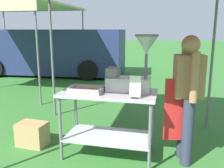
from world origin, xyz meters
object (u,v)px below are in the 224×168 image
donut_cart (109,109)px  neighbour_tent (14,8)px  menu_sign (135,89)px  vendor (187,93)px  donut_fryer (134,69)px  van_navy (50,51)px  supply_crate (32,134)px  donut_tray (87,91)px

donut_cart → neighbour_tent: (-3.54, 3.32, 1.63)m
menu_sign → vendor: bearing=27.3°
donut_fryer → van_navy: 6.84m
supply_crate → menu_sign: bearing=-9.7°
donut_tray → donut_fryer: 0.66m
vendor → donut_tray: bearing=-171.8°
donut_cart → van_navy: size_ratio=0.22×
van_navy → neighbour_tent: 2.70m
vendor → donut_cart: bearing=-175.6°
donut_cart → vendor: bearing=4.4°
donut_cart → vendor: size_ratio=0.77×
donut_cart → van_navy: (-3.70, 5.63, 0.23)m
donut_cart → neighbour_tent: neighbour_tent is taller
donut_cart → donut_tray: size_ratio=2.94×
van_navy → supply_crate: bearing=-65.7°
menu_sign → van_navy: bearing=124.8°
donut_tray → van_navy: size_ratio=0.07×
donut_cart → van_navy: van_navy is taller
donut_fryer → van_navy: van_navy is taller
menu_sign → supply_crate: 1.77m
donut_cart → menu_sign: menu_sign is taller
van_navy → neighbour_tent: bearing=-85.9°
vendor → van_navy: van_navy is taller
supply_crate → neighbour_tent: size_ratio=0.14×
donut_cart → vendor: vendor is taller
menu_sign → vendor: 0.69m
menu_sign → vendor: vendor is taller
donut_cart → neighbour_tent: bearing=136.8°
vendor → supply_crate: (-2.14, -0.05, -0.73)m
neighbour_tent → donut_fryer: bearing=-40.0°
donut_tray → supply_crate: 1.17m
donut_tray → donut_cart: bearing=21.7°
vendor → neighbour_tent: bearing=144.3°
donut_cart → donut_tray: bearing=-158.3°
supply_crate → vendor: bearing=1.3°
supply_crate → van_navy: (-2.54, 5.61, 0.71)m
vendor → van_navy: size_ratio=0.28×
donut_cart → neighbour_tent: 5.12m
van_navy → donut_tray: bearing=-59.1°
menu_sign → supply_crate: size_ratio=0.61×
donut_fryer → supply_crate: 1.78m
menu_sign → supply_crate: menu_sign is taller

